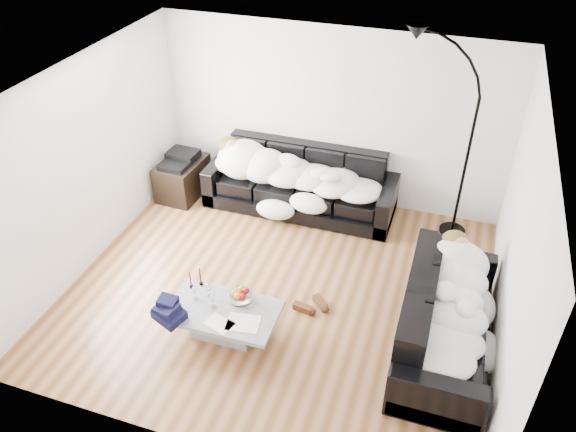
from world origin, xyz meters
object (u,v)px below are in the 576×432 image
(shoes, at_px, (311,305))
(av_cabinet, at_px, (183,178))
(floor_lamp, at_px, (468,154))
(sofa_back, at_px, (300,181))
(sleeper_right, at_px, (451,303))
(sofa_right, at_px, (448,317))
(sleeper_back, at_px, (299,171))
(candle_left, at_px, (191,280))
(wine_glass_c, at_px, (213,302))
(candle_right, at_px, (200,277))
(fruit_bowl, at_px, (241,295))
(wine_glass_b, at_px, (195,293))
(coffee_table, at_px, (224,321))
(wine_glass_a, at_px, (209,290))
(stereo, at_px, (180,158))

(shoes, xyz_separation_m, av_cabinet, (-2.58, 1.78, 0.24))
(floor_lamp, bearing_deg, shoes, -136.77)
(sofa_back, bearing_deg, sleeper_right, -42.46)
(sofa_right, height_order, sleeper_back, sleeper_back)
(candle_left, bearing_deg, shoes, 19.64)
(sleeper_right, height_order, av_cabinet, sleeper_right)
(shoes, height_order, floor_lamp, floor_lamp)
(wine_glass_c, bearing_deg, candle_right, 134.86)
(shoes, bearing_deg, fruit_bowl, -123.16)
(candle_left, relative_size, av_cabinet, 0.28)
(wine_glass_b, xyz_separation_m, floor_lamp, (2.61, 2.73, 0.78))
(sleeper_back, bearing_deg, wine_glass_b, -98.81)
(coffee_table, distance_m, wine_glass_b, 0.45)
(wine_glass_a, bearing_deg, sleeper_right, 9.50)
(wine_glass_c, height_order, shoes, wine_glass_c)
(sofa_right, distance_m, wine_glass_b, 2.74)
(wine_glass_b, distance_m, floor_lamp, 3.86)
(sleeper_right, bearing_deg, wine_glass_a, 99.50)
(floor_lamp, bearing_deg, candle_left, -149.13)
(candle_left, bearing_deg, sleeper_back, 77.39)
(candle_right, xyz_separation_m, shoes, (1.22, 0.38, -0.43))
(candle_right, bearing_deg, av_cabinet, 122.13)
(fruit_bowl, height_order, candle_right, candle_right)
(coffee_table, bearing_deg, candle_right, 143.69)
(sofa_right, bearing_deg, floor_lamp, 2.04)
(fruit_bowl, bearing_deg, av_cabinet, 130.04)
(sofa_right, xyz_separation_m, wine_glass_b, (-2.69, -0.52, 0.01))
(stereo, relative_size, floor_lamp, 0.18)
(candle_right, distance_m, av_cabinet, 2.56)
(coffee_table, height_order, candle_left, candle_left)
(sofa_back, distance_m, av_cabinet, 1.83)
(sofa_back, height_order, av_cabinet, sofa_back)
(sofa_back, height_order, sleeper_right, sofa_back)
(candle_left, bearing_deg, sofa_back, 77.64)
(wine_glass_a, distance_m, candle_left, 0.27)
(sleeper_back, height_order, candle_right, sleeper_back)
(coffee_table, bearing_deg, sofa_back, 88.95)
(sofa_back, height_order, stereo, sofa_back)
(fruit_bowl, distance_m, candle_left, 0.62)
(sleeper_back, bearing_deg, av_cabinet, -174.87)
(sleeper_right, distance_m, candle_left, 2.86)
(sofa_right, distance_m, av_cabinet, 4.52)
(sofa_right, relative_size, coffee_table, 1.79)
(wine_glass_b, bearing_deg, wine_glass_c, -12.19)
(sofa_right, bearing_deg, av_cabinet, 65.33)
(sofa_right, relative_size, wine_glass_a, 11.51)
(floor_lamp, bearing_deg, candle_right, -149.21)
(sleeper_right, bearing_deg, fruit_bowl, 99.39)
(fruit_bowl, xyz_separation_m, av_cabinet, (-1.89, 2.25, -0.15))
(sofa_right, relative_size, wine_glass_b, 11.42)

